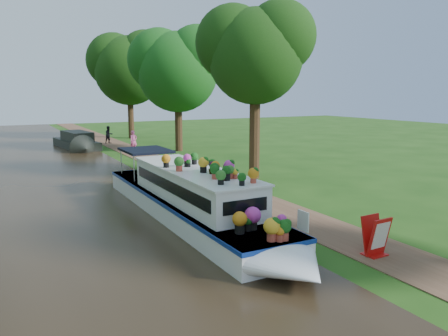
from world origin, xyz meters
TOP-DOWN VIEW (x-y plane):
  - ground at (0.00, 0.00)m, footprint 100.00×100.00m
  - canal_water at (-6.00, 0.00)m, footprint 10.00×100.00m
  - towpath at (1.20, 0.00)m, footprint 2.20×100.00m
  - plant_boat at (-2.25, -2.69)m, footprint 2.29×13.52m
  - tree_near_overhang at (3.79, 3.06)m, footprint 5.52×5.28m
  - tree_near_mid at (4.48, 15.08)m, footprint 6.90×6.60m
  - tree_near_far at (3.98, 26.09)m, footprint 7.59×7.26m
  - second_boat at (-2.20, 20.07)m, footprint 2.81×7.28m
  - sandwich_board at (0.82, -8.02)m, footprint 0.69×0.56m
  - pedestrian_pink at (1.23, 16.04)m, footprint 0.64×0.49m
  - pedestrian_dark at (0.87, 22.22)m, footprint 0.87×0.77m
  - verge_plant at (-0.60, -1.96)m, footprint 0.52×0.48m

SIDE VIEW (x-z plane):
  - ground at x=0.00m, z-range 0.00..0.00m
  - canal_water at x=-6.00m, z-range 0.00..0.02m
  - towpath at x=1.20m, z-range 0.00..0.03m
  - verge_plant at x=-0.60m, z-range 0.00..0.48m
  - sandwich_board at x=0.82m, z-range -0.02..1.07m
  - second_boat at x=-2.20m, z-range -0.13..1.24m
  - pedestrian_dark at x=0.87m, z-range 0.03..1.55m
  - pedestrian_pink at x=1.23m, z-range 0.03..1.62m
  - plant_boat at x=-2.25m, z-range -0.30..2.00m
  - tree_near_mid at x=4.48m, z-range 1.74..11.14m
  - tree_near_overhang at x=3.79m, z-range 2.11..11.10m
  - tree_near_far at x=3.98m, z-range 1.90..12.20m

